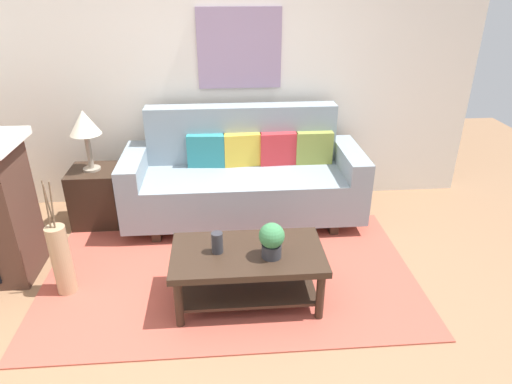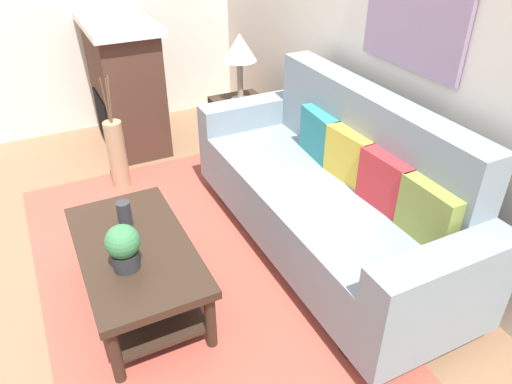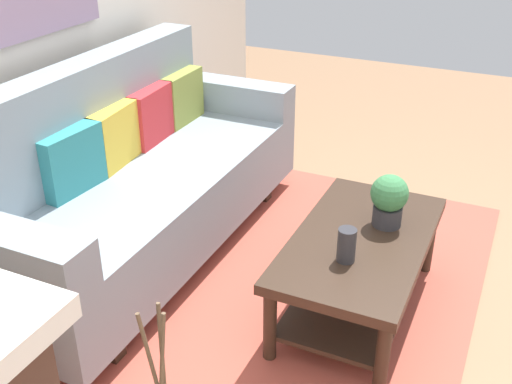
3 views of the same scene
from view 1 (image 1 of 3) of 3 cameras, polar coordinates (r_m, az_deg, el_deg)
ground_plane at (r=3.39m, az=-3.01°, el=-15.37°), size 9.14×9.14×0.00m
wall_back at (r=4.63m, az=-4.23°, el=14.90°), size 5.14×0.10×2.70m
area_rug at (r=3.78m, az=-3.26°, el=-10.28°), size 2.97×1.75×0.01m
couch at (r=4.40m, az=-1.58°, el=1.76°), size 2.25×0.84×1.08m
throw_pillow_teal at (r=4.42m, az=-6.28°, el=5.21°), size 0.37×0.15×0.32m
throw_pillow_mustard at (r=4.42m, az=-1.71°, el=5.37°), size 0.37×0.15×0.32m
throw_pillow_crimson at (r=4.45m, az=2.83°, el=5.49°), size 0.37×0.14×0.32m
throw_pillow_olive at (r=4.51m, az=7.28°, el=5.58°), size 0.36×0.12×0.32m
coffee_table at (r=3.34m, az=-1.04°, el=-9.13°), size 1.10×0.60×0.43m
tabletop_vase at (r=3.24m, az=-4.90°, el=-6.37°), size 0.08×0.08×0.16m
potted_plant_tabletop at (r=3.15m, az=1.99°, el=-5.98°), size 0.18×0.18×0.26m
side_table at (r=4.64m, az=-19.41°, el=-0.50°), size 0.44×0.44×0.56m
table_lamp at (r=4.39m, az=-20.78°, el=7.87°), size 0.28×0.28×0.57m
floor_vase at (r=3.73m, az=-23.26°, el=-7.93°), size 0.15×0.15×0.58m
floor_vase_branch_a at (r=3.50m, az=-24.28°, el=-1.52°), size 0.04×0.02×0.36m
floor_vase_branch_b at (r=3.52m, az=-24.66°, el=-1.41°), size 0.05×0.04×0.36m
floor_vase_branch_c at (r=3.49m, az=-24.83°, el=-1.67°), size 0.04×0.04×0.36m
framed_painting at (r=4.53m, az=-2.11°, el=17.59°), size 0.80×0.03×0.75m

